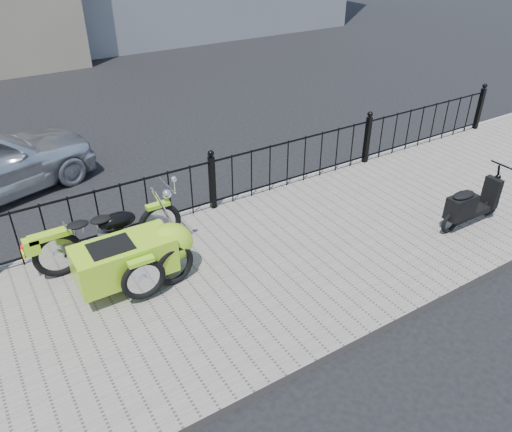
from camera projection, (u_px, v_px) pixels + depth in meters
ground at (253, 250)px, 7.79m from camera, size 120.00×120.00×0.00m
sidewalk at (270, 263)px, 7.40m from camera, size 30.00×3.80×0.12m
curb at (210, 207)px, 8.80m from camera, size 30.00×0.10×0.12m
iron_fence at (212, 183)px, 8.43m from camera, size 14.11×0.11×1.08m
motorcycle_sidecar at (134, 249)px, 6.77m from camera, size 2.28×1.48×0.98m
scooter at (470, 206)px, 8.00m from camera, size 1.40×0.41×0.94m
spare_tire at (175, 265)px, 6.75m from camera, size 0.60×0.19×0.60m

